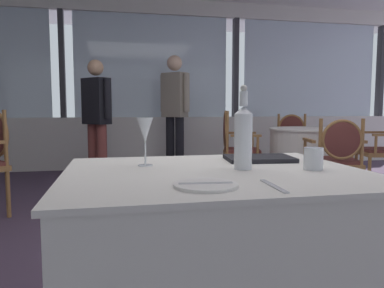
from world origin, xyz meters
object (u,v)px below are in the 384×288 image
water_tumbler (313,159)px  dining_chair_1_3 (293,139)px  wine_glass (145,131)px  diner_person_1 (175,107)px  side_plate (206,185)px  dining_chair_1_1 (336,155)px  dining_chair_1_0 (235,143)px  menu_book (259,158)px  diner_person_0 (97,114)px  water_bottle (243,135)px

water_tumbler → dining_chair_1_3: 4.20m
wine_glass → diner_person_1: size_ratio=0.12×
side_plate → dining_chair_1_1: dining_chair_1_1 is taller
wine_glass → dining_chair_1_0: size_ratio=0.22×
dining_chair_1_1 → dining_chair_1_3: (0.45, 1.81, 0.01)m
side_plate → menu_book: 0.65m
wine_glass → diner_person_0: bearing=96.0°
wine_glass → menu_book: 0.56m
diner_person_1 → dining_chair_1_1: bearing=-100.5°
side_plate → wine_glass: size_ratio=0.99×
water_tumbler → menu_book: water_tumbler is taller
diner_person_1 → water_bottle: bearing=-136.6°
dining_chair_1_1 → menu_book: bearing=152.0°
side_plate → diner_person_1: diner_person_1 is taller
wine_glass → diner_person_1: (0.75, 3.87, 0.12)m
dining_chair_1_0 → diner_person_1: size_ratio=0.55×
diner_person_1 → wine_glass: bearing=-142.4°
water_tumbler → menu_book: size_ratio=0.29×
water_bottle → water_tumbler: bearing=-14.2°
side_plate → diner_person_1: size_ratio=0.12×
wine_glass → dining_chair_1_3: size_ratio=0.23×
dining_chair_1_0 → dining_chair_1_3: bearing=44.7°
wine_glass → water_tumbler: wine_glass is taller
water_bottle → diner_person_1: bearing=84.8°
water_tumbler → dining_chair_1_0: size_ratio=0.09×
side_plate → dining_chair_1_0: 3.54m
wine_glass → dining_chair_1_1: (2.04, 1.72, -0.37)m
wine_glass → dining_chair_1_3: 4.34m
water_bottle → dining_chair_1_1: bearing=48.7°
menu_book → wine_glass: bearing=-168.5°
side_plate → dining_chair_1_0: (1.20, 3.32, -0.20)m
dining_chair_1_3 → diner_person_0: diner_person_0 is taller
water_bottle → dining_chair_1_1: 2.54m
water_bottle → wine_glass: water_bottle is taller
side_plate → water_tumbler: size_ratio=2.32×
dining_chair_1_0 → diner_person_1: (-0.61, 1.02, 0.46)m
dining_chair_1_3 → diner_person_1: (-1.75, 0.34, 0.48)m
water_bottle → menu_book: water_bottle is taller
dining_chair_1_0 → diner_person_0: (-1.71, 0.54, 0.36)m
wine_glass → diner_person_0: size_ratio=0.13×
dining_chair_1_0 → diner_person_0: diner_person_0 is taller
water_tumbler → dining_chair_1_1: bearing=54.7°
dining_chair_1_1 → dining_chair_1_3: 1.87m
water_tumbler → dining_chair_1_1: dining_chair_1_1 is taller
side_plate → diner_person_1: bearing=82.2°
water_bottle → menu_book: 0.30m
dining_chair_1_3 → water_bottle: bearing=-15.7°
water_bottle → dining_chair_1_3: 4.28m
side_plate → diner_person_0: bearing=97.6°
water_tumbler → dining_chair_1_0: dining_chair_1_0 is taller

